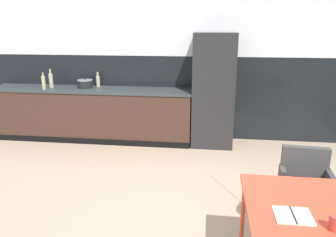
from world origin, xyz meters
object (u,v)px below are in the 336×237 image
Objects in this scene: armchair_by_stool at (306,178)px; bottle_wine_green at (44,82)px; mug_dark_espresso at (335,223)px; bottle_oil_tall at (51,80)px; cooking_pot at (85,84)px; refrigerator_column at (213,91)px; open_book at (293,216)px; bottle_vinegar_dark at (98,81)px.

armchair_by_stool is 4.37m from bottle_wine_green.
mug_dark_espresso is 5.00m from bottle_oil_tall.
refrigerator_column is at bearing -1.51° from cooking_pot.
refrigerator_column is 7.63× the size of open_book.
open_book is 2.05× the size of mug_dark_espresso.
mug_dark_espresso is (0.74, -3.49, -0.14)m from refrigerator_column.
bottle_wine_green is 0.91m from bottle_vinegar_dark.
refrigerator_column is at bearing 102.06° from mug_dark_espresso.
cooking_pot is (-3.13, 2.33, 0.47)m from armchair_by_stool.
armchair_by_stool is at bearing -36.61° from cooking_pot.
bottle_vinegar_dark is at bearing 127.07° from mug_dark_espresso.
bottle_vinegar_dark is at bearing 125.74° from open_book.
bottle_oil_tall is at bearing 135.54° from mug_dark_espresso.
bottle_vinegar_dark reaches higher than mug_dark_espresso.
open_book is at bearing -51.28° from cooking_pot.
mug_dark_espresso is 4.61m from bottle_vinegar_dark.
bottle_vinegar_dark is (-2.55, 3.55, 0.27)m from open_book.
refrigerator_column is at bearing -63.26° from armchair_by_stool.
refrigerator_column is 7.06× the size of cooking_pot.
bottle_wine_green is at bearing 137.33° from mug_dark_espresso.
mug_dark_espresso is at bearing -29.08° from open_book.
armchair_by_stool is 1.19m from open_book.
armchair_by_stool is 3.93m from cooking_pot.
bottle_vinegar_dark is at bearing 174.80° from refrigerator_column.
refrigerator_column reaches higher than open_book.
bottle_vinegar_dark is at bearing 33.45° from cooking_pot.
refrigerator_column is 3.57m from mug_dark_espresso.
bottle_oil_tall is at bearing 134.73° from open_book.
cooking_pot reaches higher than open_book.
open_book is 4.76m from bottle_oil_tall.
cooking_pot is at bearing -31.81° from armchair_by_stool.
bottle_oil_tall is (-2.82, 0.01, 0.11)m from refrigerator_column.
refrigerator_column is 2.82m from bottle_oil_tall.
open_book is 0.92× the size of bottle_vinegar_dark.
refrigerator_column is 2.48m from armchair_by_stool.
open_book is at bearing -45.27° from bottle_oil_tall.
bottle_vinegar_dark is at bearing 12.31° from bottle_oil_tall.
mug_dark_espresso is 0.42× the size of bottle_wine_green.
bottle_wine_green is at bearing -162.13° from cooking_pot.
bottle_wine_green reaches higher than mug_dark_espresso.
refrigerator_column is 5.73× the size of bottle_oil_tall.
open_book is at bearing 150.92° from mug_dark_espresso.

